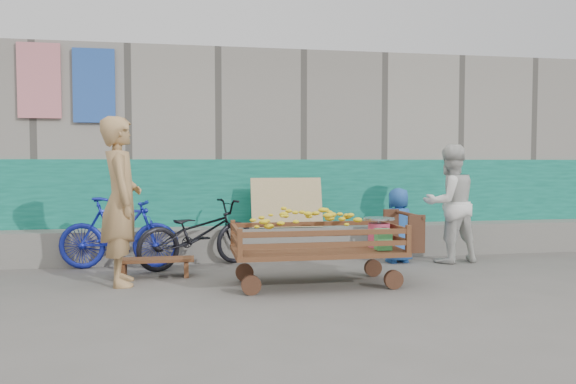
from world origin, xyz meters
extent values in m
plane|color=#585651|center=(0.00, 0.00, 0.00)|extent=(80.00, 80.00, 0.00)
cube|color=gray|center=(0.00, 4.10, 1.50)|extent=(12.00, 3.00, 3.00)
cube|color=#0F6652|center=(0.00, 2.58, 0.70)|extent=(12.00, 0.03, 1.40)
cube|color=slate|center=(0.00, 2.35, 0.23)|extent=(12.00, 0.50, 0.45)
cube|color=tan|center=(0.30, 2.22, 0.80)|extent=(1.00, 0.19, 0.68)
cube|color=#DC7B85|center=(-3.00, 2.56, 2.45)|extent=(0.55, 0.03, 1.00)
cube|color=#2B56B0|center=(-2.30, 2.56, 2.40)|extent=(0.55, 0.03, 1.00)
cube|color=#552D19|center=(0.33, 0.53, 0.38)|extent=(1.84, 0.92, 0.05)
cylinder|color=#3C2618|center=(-0.43, 0.20, 0.10)|extent=(0.20, 0.06, 0.20)
cube|color=#552D19|center=(-0.56, 0.10, 0.55)|extent=(0.05, 0.05, 0.29)
cylinder|color=#3C2618|center=(-0.43, 0.87, 0.10)|extent=(0.20, 0.06, 0.20)
cube|color=#552D19|center=(-0.56, 0.96, 0.55)|extent=(0.05, 0.05, 0.29)
cylinder|color=#3C2618|center=(1.10, 0.20, 0.10)|extent=(0.20, 0.06, 0.20)
cube|color=#552D19|center=(1.22, 0.10, 0.55)|extent=(0.05, 0.05, 0.29)
cylinder|color=#3C2618|center=(1.10, 0.87, 0.10)|extent=(0.20, 0.06, 0.20)
cube|color=#552D19|center=(1.22, 0.96, 0.55)|extent=(0.05, 0.05, 0.29)
cube|color=#552D19|center=(0.33, 0.10, 0.51)|extent=(1.78, 0.04, 0.05)
cube|color=#552D19|center=(0.33, 0.10, 0.63)|extent=(1.78, 0.04, 0.05)
cube|color=#552D19|center=(0.33, 0.96, 0.51)|extent=(1.78, 0.04, 0.05)
cube|color=#552D19|center=(0.33, 0.96, 0.63)|extent=(1.78, 0.04, 0.05)
cube|color=#552D19|center=(-0.56, 0.53, 0.51)|extent=(0.04, 0.86, 0.05)
cube|color=#552D19|center=(-0.56, 0.53, 0.63)|extent=(0.04, 0.86, 0.05)
cube|color=#552D19|center=(1.22, 0.53, 0.51)|extent=(0.04, 0.86, 0.05)
cube|color=#552D19|center=(1.22, 0.53, 0.63)|extent=(0.04, 0.86, 0.05)
cylinder|color=#3C2618|center=(1.41, 0.53, 0.77)|extent=(0.04, 0.82, 0.04)
cube|color=#3C2618|center=(1.34, 0.91, 0.59)|extent=(0.18, 0.04, 0.41)
cube|color=#3C2618|center=(1.34, 0.15, 0.59)|extent=(0.18, 0.04, 0.41)
ellipsoid|color=yellow|center=(0.23, 0.53, 0.63)|extent=(1.33, 0.72, 0.45)
cylinder|color=#F14977|center=(1.05, 0.53, 0.54)|extent=(0.25, 0.25, 0.27)
cylinder|color=silver|center=(1.05, 0.53, 0.69)|extent=(0.03, 0.03, 0.06)
cylinder|color=silver|center=(1.05, 0.53, 0.73)|extent=(0.35, 0.35, 0.02)
cube|color=#43B95D|center=(1.00, 0.25, 0.53)|extent=(0.16, 0.12, 0.22)
cube|color=#552D19|center=(-1.45, 1.29, 0.21)|extent=(0.90, 0.27, 0.04)
cube|color=#552D19|center=(-1.81, 1.29, 0.09)|extent=(0.05, 0.25, 0.18)
cube|color=#552D19|center=(-1.09, 1.29, 0.09)|extent=(0.05, 0.25, 0.18)
imported|color=#AC8452|center=(-1.79, 0.96, 0.93)|extent=(0.54, 0.74, 1.86)
imported|color=silver|center=(2.44, 1.61, 0.80)|extent=(0.86, 0.71, 1.60)
imported|color=#2252A5|center=(1.74, 1.70, 0.51)|extent=(0.54, 0.40, 1.01)
imported|color=black|center=(-0.94, 1.85, 0.43)|extent=(1.74, 1.22, 0.87)
imported|color=#1723A1|center=(-1.93, 1.91, 0.46)|extent=(1.57, 0.66, 0.92)
camera|label=1|loc=(-1.07, -5.46, 1.35)|focal=35.00mm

